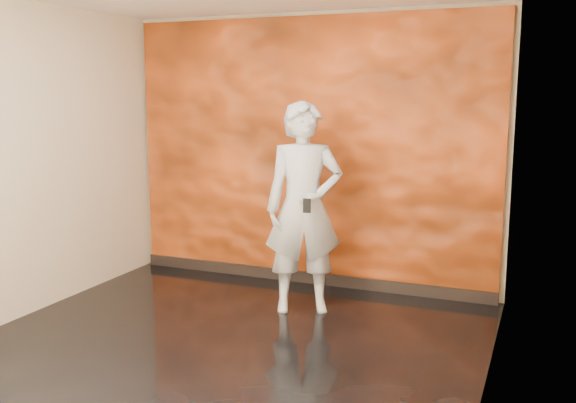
{
  "coord_description": "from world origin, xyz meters",
  "views": [
    {
      "loc": [
        2.32,
        -4.24,
        1.99
      ],
      "look_at": [
        0.31,
        0.65,
        1.09
      ],
      "focal_mm": 40.0,
      "sensor_mm": 36.0,
      "label": 1
    }
  ],
  "objects": [
    {
      "name": "phone",
      "position": [
        0.4,
        0.87,
        1.03
      ],
      "size": [
        0.07,
        0.02,
        0.13
      ],
      "primitive_type": "cube",
      "rotation": [
        0.0,
        0.0,
        0.09
      ],
      "color": "black",
      "rests_on": "man"
    },
    {
      "name": "feature_wall",
      "position": [
        0.0,
        1.96,
        1.38
      ],
      "size": [
        3.9,
        0.06,
        2.75
      ],
      "primitive_type": "cube",
      "color": "#F95B1B",
      "rests_on": "ground"
    },
    {
      "name": "room",
      "position": [
        0.0,
        0.0,
        1.4
      ],
      "size": [
        4.02,
        4.02,
        2.81
      ],
      "color": "black",
      "rests_on": "ground"
    },
    {
      "name": "baseboard",
      "position": [
        0.0,
        1.92,
        0.06
      ],
      "size": [
        3.9,
        0.04,
        0.12
      ],
      "primitive_type": "cube",
      "color": "black",
      "rests_on": "ground"
    },
    {
      "name": "man",
      "position": [
        0.28,
        1.11,
        0.96
      ],
      "size": [
        0.83,
        0.71,
        1.92
      ],
      "primitive_type": "imported",
      "rotation": [
        0.0,
        0.0,
        0.43
      ],
      "color": "#9FA5AF",
      "rests_on": "ground"
    }
  ]
}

